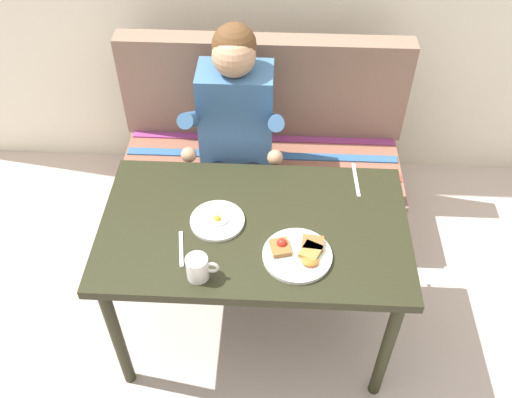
{
  "coord_description": "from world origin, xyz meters",
  "views": [
    {
      "loc": [
        0.08,
        -1.46,
        2.35
      ],
      "look_at": [
        0.0,
        0.15,
        0.72
      ],
      "focal_mm": 39.47,
      "sensor_mm": 36.0,
      "label": 1
    }
  ],
  "objects_px": {
    "person": "(235,127)",
    "fork": "(181,249)",
    "plate_eggs": "(217,220)",
    "knife": "(356,180)",
    "couch": "(262,169)",
    "coffee_mug": "(198,267)",
    "plate_breakfast": "(298,253)",
    "table": "(254,238)"
  },
  "relations": [
    {
      "from": "person",
      "to": "fork",
      "type": "height_order",
      "value": "person"
    },
    {
      "from": "plate_eggs",
      "to": "fork",
      "type": "relative_size",
      "value": 1.25
    },
    {
      "from": "fork",
      "to": "knife",
      "type": "height_order",
      "value": "same"
    },
    {
      "from": "couch",
      "to": "knife",
      "type": "distance_m",
      "value": 0.76
    },
    {
      "from": "plate_eggs",
      "to": "coffee_mug",
      "type": "distance_m",
      "value": 0.27
    },
    {
      "from": "plate_breakfast",
      "to": "knife",
      "type": "distance_m",
      "value": 0.49
    },
    {
      "from": "plate_breakfast",
      "to": "person",
      "type": "bearing_deg",
      "value": 111.33
    },
    {
      "from": "couch",
      "to": "knife",
      "type": "bearing_deg",
      "value": -49.98
    },
    {
      "from": "fork",
      "to": "knife",
      "type": "bearing_deg",
      "value": 21.65
    },
    {
      "from": "table",
      "to": "plate_eggs",
      "type": "bearing_deg",
      "value": 177.32
    },
    {
      "from": "coffee_mug",
      "to": "fork",
      "type": "distance_m",
      "value": 0.15
    },
    {
      "from": "plate_breakfast",
      "to": "coffee_mug",
      "type": "bearing_deg",
      "value": -162.63
    },
    {
      "from": "table",
      "to": "person",
      "type": "xyz_separation_m",
      "value": [
        -0.12,
        0.59,
        0.09
      ]
    },
    {
      "from": "table",
      "to": "coffee_mug",
      "type": "relative_size",
      "value": 10.17
    },
    {
      "from": "knife",
      "to": "person",
      "type": "bearing_deg",
      "value": 146.73
    },
    {
      "from": "plate_breakfast",
      "to": "table",
      "type": "bearing_deg",
      "value": 139.0
    },
    {
      "from": "plate_eggs",
      "to": "fork",
      "type": "xyz_separation_m",
      "value": [
        -0.12,
        -0.14,
        -0.01
      ]
    },
    {
      "from": "plate_eggs",
      "to": "knife",
      "type": "relative_size",
      "value": 1.06
    },
    {
      "from": "couch",
      "to": "table",
      "type": "bearing_deg",
      "value": -90.0
    },
    {
      "from": "coffee_mug",
      "to": "fork",
      "type": "xyz_separation_m",
      "value": [
        -0.08,
        0.12,
        -0.05
      ]
    },
    {
      "from": "coffee_mug",
      "to": "fork",
      "type": "relative_size",
      "value": 0.69
    },
    {
      "from": "person",
      "to": "plate_breakfast",
      "type": "bearing_deg",
      "value": -68.67
    },
    {
      "from": "couch",
      "to": "person",
      "type": "relative_size",
      "value": 1.19
    },
    {
      "from": "plate_eggs",
      "to": "knife",
      "type": "xyz_separation_m",
      "value": [
        0.56,
        0.27,
        -0.01
      ]
    },
    {
      "from": "table",
      "to": "knife",
      "type": "distance_m",
      "value": 0.5
    },
    {
      "from": "fork",
      "to": "knife",
      "type": "relative_size",
      "value": 0.85
    },
    {
      "from": "plate_eggs",
      "to": "coffee_mug",
      "type": "height_order",
      "value": "coffee_mug"
    },
    {
      "from": "person",
      "to": "couch",
      "type": "bearing_deg",
      "value": 55.86
    },
    {
      "from": "person",
      "to": "plate_eggs",
      "type": "height_order",
      "value": "person"
    },
    {
      "from": "person",
      "to": "plate_eggs",
      "type": "bearing_deg",
      "value": -92.44
    },
    {
      "from": "table",
      "to": "coffee_mug",
      "type": "distance_m",
      "value": 0.34
    },
    {
      "from": "table",
      "to": "person",
      "type": "bearing_deg",
      "value": 101.37
    },
    {
      "from": "knife",
      "to": "couch",
      "type": "bearing_deg",
      "value": 127.58
    },
    {
      "from": "plate_breakfast",
      "to": "fork",
      "type": "height_order",
      "value": "plate_breakfast"
    },
    {
      "from": "table",
      "to": "plate_eggs",
      "type": "xyz_separation_m",
      "value": [
        -0.14,
        0.01,
        0.09
      ]
    },
    {
      "from": "plate_breakfast",
      "to": "coffee_mug",
      "type": "relative_size",
      "value": 2.17
    },
    {
      "from": "table",
      "to": "knife",
      "type": "height_order",
      "value": "knife"
    },
    {
      "from": "person",
      "to": "knife",
      "type": "bearing_deg",
      "value": -30.84
    },
    {
      "from": "person",
      "to": "knife",
      "type": "xyz_separation_m",
      "value": [
        0.53,
        -0.32,
        -0.01
      ]
    },
    {
      "from": "plate_breakfast",
      "to": "fork",
      "type": "bearing_deg",
      "value": 178.65
    },
    {
      "from": "table",
      "to": "plate_breakfast",
      "type": "relative_size",
      "value": 4.68
    },
    {
      "from": "couch",
      "to": "knife",
      "type": "xyz_separation_m",
      "value": [
        0.41,
        -0.49,
        0.4
      ]
    }
  ]
}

